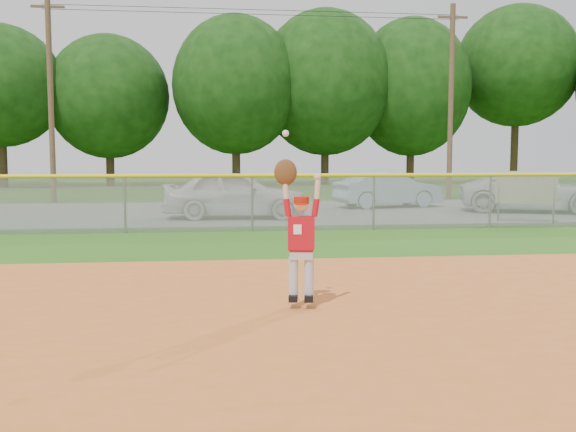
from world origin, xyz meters
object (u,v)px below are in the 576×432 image
Objects in this scene: car_white_b at (533,192)px; car_blue at (388,189)px; ballplayer at (299,231)px; sponsor_sign at (526,189)px; car_white_a at (235,194)px.

car_blue is at bearing 79.17° from car_white_b.
ballplayer is at bearing 162.49° from car_white_b.
ballplayer reaches higher than sponsor_sign.
car_white_b is at bearing 59.87° from sponsor_sign.
sponsor_sign is at bearing 169.41° from car_white_b.
car_white_b reaches higher than car_blue.
sponsor_sign is (2.57, -6.12, 0.31)m from car_blue.
ballplayer is at bearing -174.31° from car_white_a.
sponsor_sign is (-2.00, -3.44, 0.31)m from car_white_b.
car_white_a is at bearing 115.67° from car_white_b.
car_white_a is 2.07× the size of ballplayer.
ballplayer reaches higher than car_white_a.
car_white_a is 7.19m from car_blue.
sponsor_sign is (8.66, -2.30, 0.22)m from car_white_a.
car_blue is at bearing -54.01° from car_white_a.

